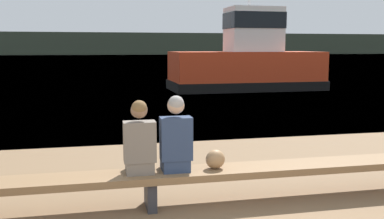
{
  "coord_description": "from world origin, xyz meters",
  "views": [
    {
      "loc": [
        -1.3,
        -2.86,
        2.05
      ],
      "look_at": [
        0.49,
        5.4,
        0.81
      ],
      "focal_mm": 40.0,
      "sensor_mm": 36.0,
      "label": 1
    }
  ],
  "objects_px": {
    "person_left": "(140,141)",
    "shopping_bag": "(215,159)",
    "person_right": "(176,138)",
    "bench_main": "(150,178)",
    "tugboat_red": "(247,64)"
  },
  "relations": [
    {
      "from": "person_left",
      "to": "bench_main",
      "type": "bearing_deg",
      "value": 0.31
    },
    {
      "from": "person_left",
      "to": "tugboat_red",
      "type": "distance_m",
      "value": 16.02
    },
    {
      "from": "person_left",
      "to": "shopping_bag",
      "type": "bearing_deg",
      "value": 0.7
    },
    {
      "from": "bench_main",
      "to": "tugboat_red",
      "type": "bearing_deg",
      "value": 66.11
    },
    {
      "from": "person_left",
      "to": "shopping_bag",
      "type": "height_order",
      "value": "person_left"
    },
    {
      "from": "tugboat_red",
      "to": "shopping_bag",
      "type": "bearing_deg",
      "value": 158.06
    },
    {
      "from": "bench_main",
      "to": "shopping_bag",
      "type": "height_order",
      "value": "shopping_bag"
    },
    {
      "from": "bench_main",
      "to": "person_left",
      "type": "height_order",
      "value": "person_left"
    },
    {
      "from": "person_right",
      "to": "tugboat_red",
      "type": "bearing_deg",
      "value": 67.22
    },
    {
      "from": "person_left",
      "to": "person_right",
      "type": "relative_size",
      "value": 0.95
    },
    {
      "from": "person_right",
      "to": "person_left",
      "type": "bearing_deg",
      "value": 179.83
    },
    {
      "from": "tugboat_red",
      "to": "bench_main",
      "type": "bearing_deg",
      "value": 155.18
    },
    {
      "from": "person_left",
      "to": "person_right",
      "type": "xyz_separation_m",
      "value": [
        0.46,
        -0.0,
        0.03
      ]
    },
    {
      "from": "bench_main",
      "to": "person_left",
      "type": "xyz_separation_m",
      "value": [
        -0.13,
        -0.0,
        0.49
      ]
    },
    {
      "from": "person_right",
      "to": "shopping_bag",
      "type": "distance_m",
      "value": 0.62
    }
  ]
}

